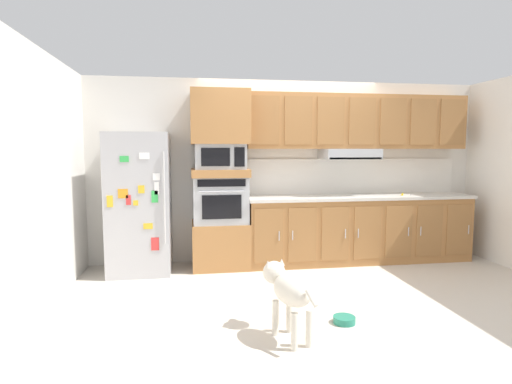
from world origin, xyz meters
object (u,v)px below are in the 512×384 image
at_px(dog, 288,289).
at_px(built_in_oven, 220,199).
at_px(screwdriver, 403,194).
at_px(refrigerator, 139,203).
at_px(dog_food_bowl, 344,320).
at_px(microwave, 220,157).

bearing_deg(dog, built_in_oven, -7.20).
bearing_deg(screwdriver, built_in_oven, 178.02).
relative_size(refrigerator, dog_food_bowl, 8.80).
bearing_deg(dog_food_bowl, screwdriver, 50.89).
bearing_deg(screwdriver, dog_food_bowl, -129.11).
distance_m(screwdriver, dog, 3.04).
relative_size(microwave, screwdriver, 3.87).
height_order(built_in_oven, screwdriver, built_in_oven).
bearing_deg(built_in_oven, dog_food_bowl, -64.24).
bearing_deg(dog_food_bowl, refrigerator, 135.75).
bearing_deg(dog, microwave, -7.21).
bearing_deg(refrigerator, dog_food_bowl, -44.25).
relative_size(dog, dog_food_bowl, 3.91).
bearing_deg(microwave, refrigerator, -176.20).
height_order(refrigerator, dog_food_bowl, refrigerator).
xyz_separation_m(microwave, screwdriver, (2.52, -0.09, -0.53)).
bearing_deg(built_in_oven, microwave, -0.77).
height_order(dog, dog_food_bowl, dog).
distance_m(microwave, dog_food_bowl, 2.64).
bearing_deg(microwave, dog_food_bowl, -64.24).
distance_m(microwave, screwdriver, 2.58).
distance_m(built_in_oven, microwave, 0.56).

